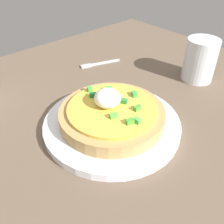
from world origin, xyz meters
TOP-DOWN VIEW (x-y plane):
  - dining_table at (0.00, 0.00)cm, footprint 92.39×68.67cm
  - plate at (-4.38, -10.10)cm, footprint 25.22×25.22cm
  - pizza at (-4.39, -10.04)cm, footprint 19.12×19.12cm
  - cup_near at (23.29, -10.25)cm, footprint 7.44×7.44cm
  - fork at (9.79, 11.90)cm, footprint 10.80×4.58cm

SIDE VIEW (x-z plane):
  - dining_table at x=0.00cm, z-range 0.00..2.40cm
  - fork at x=9.79cm, z-range 2.40..2.90cm
  - plate at x=-4.38cm, z-range 2.40..3.94cm
  - pizza at x=-4.39cm, z-range 2.49..8.77cm
  - cup_near at x=23.29cm, z-range 2.09..12.08cm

